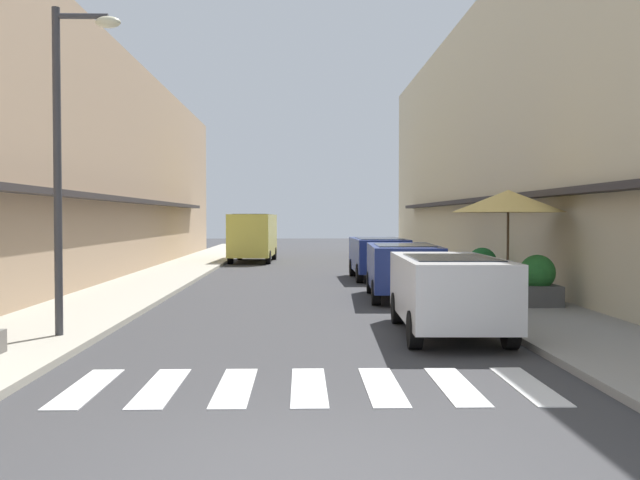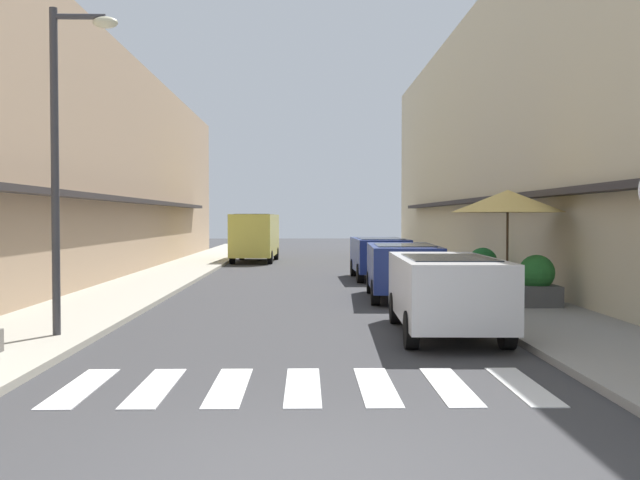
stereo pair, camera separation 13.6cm
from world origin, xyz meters
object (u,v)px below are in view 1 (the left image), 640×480
(parked_car_mid, at_px, (403,265))
(parked_car_far, at_px, (378,253))
(street_lamp, at_px, (67,137))
(planter_far, at_px, (482,268))
(planter_midblock, at_px, (537,282))
(parked_car_near, at_px, (448,286))
(delivery_van, at_px, (253,233))
(cafe_umbrella, at_px, (508,202))

(parked_car_mid, relative_size, parked_car_far, 1.04)
(street_lamp, bearing_deg, planter_far, 44.50)
(parked_car_mid, relative_size, planter_midblock, 3.67)
(parked_car_near, bearing_deg, planter_midblock, 51.39)
(parked_car_far, relative_size, delivery_van, 0.78)
(parked_car_near, height_order, cafe_umbrella, cafe_umbrella)
(parked_car_far, height_order, street_lamp, street_lamp)
(delivery_van, distance_m, cafe_umbrella, 19.80)
(delivery_van, xyz_separation_m, street_lamp, (-1.70, -23.26, 2.18))
(planter_midblock, bearing_deg, cafe_umbrella, 116.12)
(planter_midblock, bearing_deg, parked_car_near, -128.61)
(parked_car_near, distance_m, parked_car_mid, 6.03)
(delivery_van, bearing_deg, planter_midblock, -67.57)
(delivery_van, relative_size, planter_far, 4.79)
(street_lamp, bearing_deg, cafe_umbrella, 28.41)
(street_lamp, bearing_deg, delivery_van, 85.83)
(parked_car_near, height_order, street_lamp, street_lamp)
(planter_midblock, bearing_deg, parked_car_mid, 138.28)
(parked_car_near, height_order, delivery_van, delivery_van)
(parked_car_mid, xyz_separation_m, parked_car_far, (0.00, 6.28, -0.00))
(parked_car_near, distance_m, parked_car_far, 12.31)
(delivery_van, height_order, street_lamp, street_lamp)
(parked_car_mid, bearing_deg, delivery_van, 107.03)
(parked_car_near, bearing_deg, parked_car_mid, 90.00)
(parked_car_far, bearing_deg, parked_car_near, -90.00)
(cafe_umbrella, bearing_deg, planter_far, 83.66)
(delivery_van, height_order, planter_midblock, delivery_van)
(parked_car_near, relative_size, parked_car_mid, 1.02)
(parked_car_far, bearing_deg, planter_far, -49.24)
(parked_car_mid, relative_size, planter_far, 3.86)
(parked_car_far, distance_m, planter_far, 4.41)
(parked_car_mid, distance_m, street_lamp, 9.83)
(parked_car_mid, distance_m, cafe_umbrella, 3.31)
(cafe_umbrella, distance_m, planter_far, 4.97)
(parked_car_far, height_order, delivery_van, delivery_van)
(parked_car_far, bearing_deg, parked_car_mid, -90.00)
(parked_car_mid, height_order, street_lamp, street_lamp)
(parked_car_mid, xyz_separation_m, delivery_van, (-5.11, 16.69, 0.48))
(parked_car_far, relative_size, street_lamp, 0.74)
(delivery_van, xyz_separation_m, planter_midblock, (7.93, -19.20, -0.74))
(parked_car_far, relative_size, planter_midblock, 3.54)
(street_lamp, bearing_deg, parked_car_far, 62.09)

